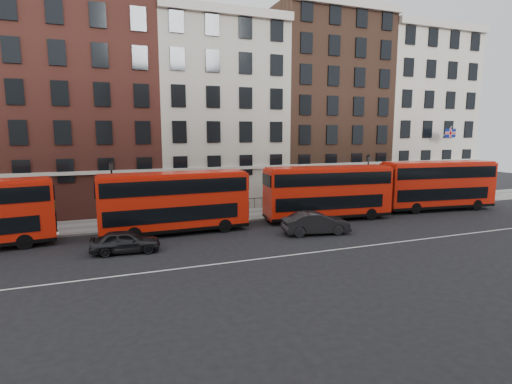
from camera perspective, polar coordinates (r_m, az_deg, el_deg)
name	(u,v)px	position (r m, az deg, el deg)	size (l,w,h in m)	color
ground	(287,246)	(27.44, 4.51, -7.64)	(120.00, 120.00, 0.00)	black
pavement	(239,215)	(36.89, -2.51, -3.26)	(80.00, 5.00, 0.15)	slate
kerb	(248,220)	(34.58, -1.19, -4.06)	(80.00, 0.30, 0.16)	gray
road_centre_line	(301,254)	(25.72, 6.44, -8.77)	(70.00, 0.12, 0.01)	white
building_terrace	(213,107)	(43.16, -6.16, 11.99)	(64.00, 11.95, 22.00)	beige
bus_b	(174,201)	(30.66, -11.62, -1.28)	(11.12, 2.93, 4.65)	red
bus_c	(327,191)	(35.26, 10.17, 0.07)	(11.34, 3.73, 4.68)	red
bus_d	(437,184)	(42.93, 24.48, 1.03)	(11.64, 4.00, 4.79)	red
car_rear	(125,241)	(26.96, -18.16, -6.73)	(1.73, 4.30, 1.46)	black
car_front	(316,223)	(30.50, 8.57, -4.42)	(1.77, 5.08, 1.67)	#232326
lamp_post_left	(113,191)	(33.09, -19.81, 0.13)	(0.44, 0.44, 5.33)	black
lamp_post_right	(368,178)	(41.31, 15.66, 1.92)	(0.44, 0.44, 5.33)	black
traffic_light	(458,180)	(48.59, 26.89, 1.52)	(0.25, 0.45, 3.27)	black
iron_railings	(231,205)	(38.84, -3.54, -1.81)	(6.60, 0.06, 1.00)	black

